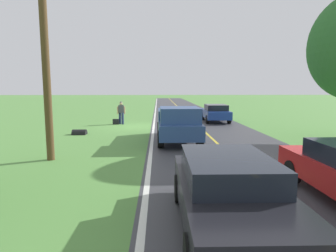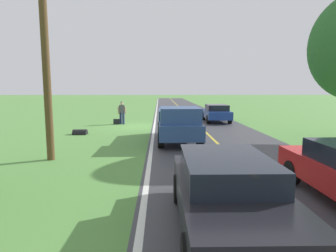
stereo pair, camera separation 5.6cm
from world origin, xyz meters
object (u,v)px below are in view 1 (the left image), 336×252
Objects in this scene: suitcase_carried at (116,122)px; sedan_near_oncoming at (216,112)px; pickup_truck_passing at (178,123)px; sedan_ahead_same_lane at (228,191)px; utility_pole_roadside at (44,40)px; hitchhiker_walking at (121,111)px.

sedan_near_oncoming is at bearing 97.18° from suitcase_carried.
pickup_truck_passing reaches higher than suitcase_carried.
sedan_ahead_same_lane is at bearing 92.09° from pickup_truck_passing.
sedan_ahead_same_lane is 8.65m from utility_pole_roadside.
pickup_truck_passing is at bearing 117.27° from hitchhiker_walking.
sedan_near_oncoming is (-3.70, -8.81, -0.21)m from pickup_truck_passing.
sedan_near_oncoming is 1.01× the size of sedan_ahead_same_lane.
sedan_ahead_same_lane is (-4.58, 16.44, 0.55)m from suitcase_carried.
utility_pole_roadside is (8.83, 12.34, 3.72)m from sedan_near_oncoming.
suitcase_carried is 0.10× the size of sedan_ahead_same_lane.
utility_pole_roadside is at bearing 54.42° from sedan_near_oncoming.
hitchhiker_walking is at bearing -62.73° from pickup_truck_passing.
pickup_truck_passing is at bearing 26.73° from suitcase_carried.
sedan_near_oncoming is 15.63m from utility_pole_roadside.
sedan_ahead_same_lane reaches higher than suitcase_carried.
hitchhiker_walking reaches higher than sedan_ahead_same_lane.
suitcase_carried is 11.71m from utility_pole_roadside.
suitcase_carried is at bearing 10.54° from sedan_near_oncoming.
utility_pole_roadside is (5.46, -5.58, 3.72)m from sedan_ahead_same_lane.
suitcase_carried is 0.08× the size of pickup_truck_passing.
hitchhiker_walking is at bearing -75.88° from sedan_ahead_same_lane.
utility_pole_roadside is (1.30, 10.97, 3.49)m from hitchhiker_walking.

